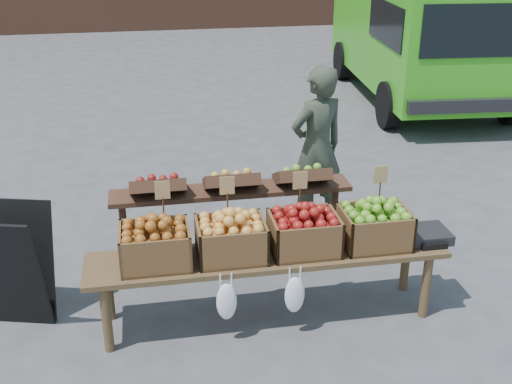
{
  "coord_description": "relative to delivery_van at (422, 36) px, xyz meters",
  "views": [
    {
      "loc": [
        -1.39,
        -3.91,
        2.94
      ],
      "look_at": [
        -0.56,
        0.68,
        0.85
      ],
      "focal_mm": 45.0,
      "sensor_mm": 36.0,
      "label": 1
    }
  ],
  "objects": [
    {
      "name": "ground",
      "position": [
        -3.06,
        -5.84,
        -1.04
      ],
      "size": [
        80.0,
        80.0,
        0.0
      ],
      "primitive_type": "plane",
      "color": "#4A4A4D"
    },
    {
      "name": "delivery_van",
      "position": [
        0.0,
        0.0,
        0.0
      ],
      "size": [
        2.45,
        4.77,
        2.07
      ],
      "primitive_type": null,
      "rotation": [
        0.0,
        0.0,
        -0.07
      ],
      "color": "green",
      "rests_on": "ground"
    },
    {
      "name": "vendor",
      "position": [
        -2.85,
        -4.15,
        -0.23
      ],
      "size": [
        0.69,
        0.57,
        1.61
      ],
      "primitive_type": "imported",
      "rotation": [
        0.0,
        0.0,
        3.5
      ],
      "color": "#30382A",
      "rests_on": "ground"
    },
    {
      "name": "chalkboard_sign",
      "position": [
        -5.55,
        -5.36,
        -0.56
      ],
      "size": [
        0.7,
        0.5,
        0.96
      ],
      "primitive_type": null,
      "rotation": [
        0.0,
        0.0,
        -0.26
      ],
      "color": "black",
      "rests_on": "ground"
    },
    {
      "name": "back_table",
      "position": [
        -3.79,
        -4.93,
        -0.52
      ],
      "size": [
        2.1,
        0.44,
        1.04
      ],
      "primitive_type": null,
      "color": "#3D2518",
      "rests_on": "ground"
    },
    {
      "name": "display_bench",
      "position": [
        -3.63,
        -5.65,
        -0.75
      ],
      "size": [
        2.7,
        0.56,
        0.57
      ],
      "primitive_type": null,
      "color": "#4F3A22",
      "rests_on": "ground"
    },
    {
      "name": "crate_golden_apples",
      "position": [
        -4.45,
        -5.65,
        -0.33
      ],
      "size": [
        0.5,
        0.4,
        0.28
      ],
      "primitive_type": null,
      "color": "#A24F1D",
      "rests_on": "display_bench"
    },
    {
      "name": "crate_russet_pears",
      "position": [
        -3.9,
        -5.65,
        -0.33
      ],
      "size": [
        0.5,
        0.4,
        0.28
      ],
      "primitive_type": null,
      "color": "gold",
      "rests_on": "display_bench"
    },
    {
      "name": "crate_red_apples",
      "position": [
        -3.35,
        -5.65,
        -0.33
      ],
      "size": [
        0.5,
        0.4,
        0.28
      ],
      "primitive_type": null,
      "color": "maroon",
      "rests_on": "display_bench"
    },
    {
      "name": "crate_green_apples",
      "position": [
        -2.8,
        -5.65,
        -0.33
      ],
      "size": [
        0.5,
        0.4,
        0.28
      ],
      "primitive_type": null,
      "color": "#4B8A2B",
      "rests_on": "display_bench"
    },
    {
      "name": "weighing_scale",
      "position": [
        -2.38,
        -5.65,
        -0.43
      ],
      "size": [
        0.34,
        0.3,
        0.08
      ],
      "primitive_type": "cube",
      "color": "black",
      "rests_on": "display_bench"
    }
  ]
}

